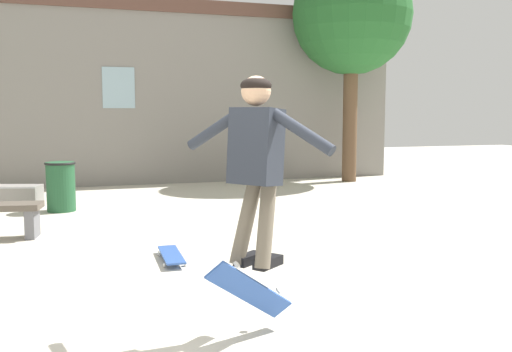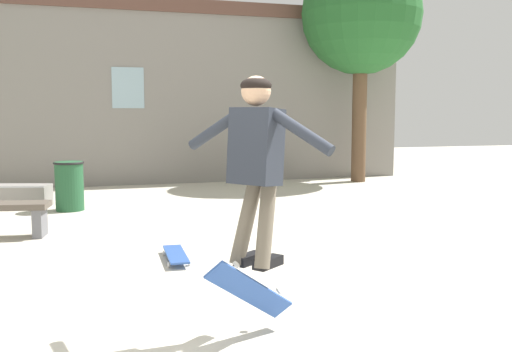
% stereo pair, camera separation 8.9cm
% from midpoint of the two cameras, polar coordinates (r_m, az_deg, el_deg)
% --- Properties ---
extents(ground_plane, '(40.00, 40.00, 0.00)m').
position_cam_midpoint_polar(ground_plane, '(4.18, -1.77, -16.61)').
color(ground_plane, beige).
extents(building_backdrop, '(14.20, 0.52, 5.10)m').
position_cam_midpoint_polar(building_backdrop, '(13.28, -12.90, 8.47)').
color(building_backdrop, gray).
rests_on(building_backdrop, ground_plane).
extents(tree_right, '(2.77, 2.77, 5.28)m').
position_cam_midpoint_polar(tree_right, '(13.88, 10.67, 15.48)').
color(tree_right, brown).
rests_on(tree_right, ground_plane).
extents(trash_bin, '(0.50, 0.50, 0.82)m').
position_cam_midpoint_polar(trash_bin, '(9.99, -17.92, -0.85)').
color(trash_bin, '#235633').
rests_on(trash_bin, ground_plane).
extents(skater, '(0.81, 1.03, 1.36)m').
position_cam_midpoint_polar(skater, '(4.02, 0.64, 2.15)').
color(skater, '#282D38').
extents(skateboard_flipping, '(0.72, 0.37, 0.57)m').
position_cam_midpoint_polar(skateboard_flipping, '(4.17, 0.02, -11.39)').
color(skateboard_flipping, '#2D519E').
extents(skateboard_resting, '(0.26, 0.84, 0.08)m').
position_cam_midpoint_polar(skateboard_resting, '(6.42, -7.62, -7.77)').
color(skateboard_resting, '#2D519E').
rests_on(skateboard_resting, ground_plane).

